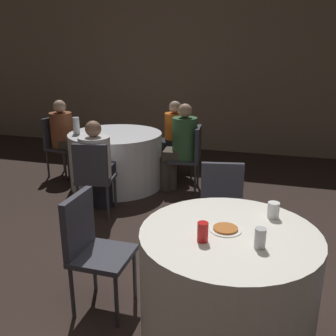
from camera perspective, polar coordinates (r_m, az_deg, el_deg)
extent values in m
cube|color=gray|center=(6.92, 13.39, 13.55)|extent=(16.00, 0.06, 2.80)
cylinder|color=white|center=(2.60, 8.97, -17.00)|extent=(1.14, 1.14, 0.75)
cylinder|color=silver|center=(5.25, -7.89, 1.27)|extent=(1.27, 1.27, 0.75)
cube|color=#383842|center=(3.35, 8.18, -7.52)|extent=(0.47, 0.47, 0.04)
cube|color=#383842|center=(3.42, 8.23, -2.68)|extent=(0.38, 0.12, 0.43)
cylinder|color=#333338|center=(3.32, 11.14, -12.36)|extent=(0.03, 0.03, 0.41)
cylinder|color=#333338|center=(3.30, 5.11, -12.25)|extent=(0.03, 0.03, 0.41)
cylinder|color=#333338|center=(3.61, 10.64, -9.66)|extent=(0.03, 0.03, 0.41)
cylinder|color=#333338|center=(3.60, 5.17, -9.55)|extent=(0.03, 0.03, 0.41)
cube|color=#383842|center=(2.79, -9.87, -13.07)|extent=(0.40, 0.40, 0.04)
cube|color=#383842|center=(2.76, -13.52, -8.17)|extent=(0.05, 0.38, 0.43)
cylinder|color=#333338|center=(2.98, -5.10, -15.78)|extent=(0.03, 0.03, 0.41)
cylinder|color=#333338|center=(2.73, -7.85, -19.49)|extent=(0.03, 0.03, 0.41)
cylinder|color=#333338|center=(3.11, -11.15, -14.58)|extent=(0.03, 0.03, 0.41)
cylinder|color=#333338|center=(2.86, -14.39, -17.92)|extent=(0.03, 0.03, 0.41)
cube|color=#383842|center=(5.65, 1.05, 3.20)|extent=(0.57, 0.57, 0.04)
cube|color=#383842|center=(5.69, 2.61, 5.72)|extent=(0.31, 0.30, 0.43)
cylinder|color=#333338|center=(5.49, 0.45, 0.31)|extent=(0.03, 0.03, 0.41)
cylinder|color=#333338|center=(5.77, -1.29, 1.18)|extent=(0.03, 0.03, 0.41)
cylinder|color=#333338|center=(5.66, 3.40, 0.84)|extent=(0.03, 0.03, 0.41)
cylinder|color=#333338|center=(5.94, 1.58, 1.66)|extent=(0.03, 0.03, 0.41)
cube|color=#383842|center=(4.36, -10.88, -1.60)|extent=(0.46, 0.46, 0.04)
cube|color=#383842|center=(4.12, -11.77, 0.66)|extent=(0.38, 0.12, 0.43)
cylinder|color=#333338|center=(4.63, -12.14, -3.45)|extent=(0.03, 0.03, 0.41)
cylinder|color=#333338|center=(4.54, -8.05, -3.66)|extent=(0.03, 0.03, 0.41)
cylinder|color=#333338|center=(4.34, -13.50, -5.06)|extent=(0.03, 0.03, 0.41)
cylinder|color=#333338|center=(4.24, -9.14, -5.32)|extent=(0.03, 0.03, 0.41)
cube|color=#383842|center=(5.82, -15.68, 2.96)|extent=(0.47, 0.47, 0.04)
cube|color=#383842|center=(5.89, -17.18, 5.35)|extent=(0.12, 0.38, 0.43)
cylinder|color=#333338|center=(5.89, -13.18, 1.05)|extent=(0.03, 0.03, 0.41)
cylinder|color=#333338|center=(5.65, -15.37, 0.16)|extent=(0.03, 0.03, 0.41)
cylinder|color=#333338|center=(6.11, -15.63, 1.46)|extent=(0.03, 0.03, 0.41)
cylinder|color=#333338|center=(5.88, -17.84, 0.62)|extent=(0.03, 0.03, 0.41)
cube|color=#383842|center=(5.02, 2.50, 1.32)|extent=(0.44, 0.44, 0.04)
cube|color=#383842|center=(4.94, 4.61, 3.82)|extent=(0.09, 0.38, 0.43)
cylinder|color=#333338|center=(4.96, 0.25, -1.63)|extent=(0.03, 0.03, 0.41)
cylinder|color=#333338|center=(5.27, 0.90, -0.43)|extent=(0.03, 0.03, 0.41)
cylinder|color=#333338|center=(4.91, 4.15, -1.87)|extent=(0.03, 0.03, 0.41)
cylinder|color=#333338|center=(5.23, 4.57, -0.63)|extent=(0.03, 0.03, 0.41)
cylinder|color=black|center=(4.62, -9.96, -3.11)|extent=(0.24, 0.24, 0.45)
cube|color=black|center=(4.43, -10.53, -0.28)|extent=(0.39, 0.37, 0.12)
cylinder|color=white|center=(4.28, -11.07, 1.62)|extent=(0.35, 0.35, 0.47)
sphere|color=#997056|center=(4.20, -11.33, 5.87)|extent=(0.18, 0.18, 0.18)
cylinder|color=black|center=(5.60, -0.89, 0.88)|extent=(0.24, 0.24, 0.45)
cube|color=black|center=(5.58, 0.09, 3.76)|extent=(0.43, 0.43, 0.12)
cylinder|color=orange|center=(5.59, 1.06, 5.86)|extent=(0.31, 0.31, 0.50)
sphere|color=#DBB293|center=(5.53, 1.08, 9.27)|extent=(0.18, 0.18, 0.18)
cylinder|color=#4C4238|center=(5.12, 0.03, -0.76)|extent=(0.24, 0.24, 0.45)
cube|color=#4C4238|center=(5.02, 1.27, 2.15)|extent=(0.35, 0.34, 0.12)
cylinder|color=#38663D|center=(4.95, 2.55, 4.56)|extent=(0.33, 0.33, 0.54)
sphere|color=tan|center=(4.88, 2.61, 8.72)|extent=(0.18, 0.18, 0.18)
cylinder|color=#4C4238|center=(5.73, -13.89, 0.74)|extent=(0.24, 0.24, 0.45)
cube|color=#4C4238|center=(5.73, -14.93, 3.52)|extent=(0.37, 0.36, 0.12)
cylinder|color=brown|center=(5.76, -15.91, 5.61)|extent=(0.32, 0.32, 0.51)
sphere|color=#DBB293|center=(5.70, -16.21, 9.01)|extent=(0.18, 0.18, 0.18)
cylinder|color=white|center=(2.43, 8.74, -9.26)|extent=(0.21, 0.21, 0.01)
cylinder|color=#BC6628|center=(2.42, 8.75, -9.07)|extent=(0.16, 0.16, 0.01)
cylinder|color=silver|center=(2.24, 13.86, -10.36)|extent=(0.07, 0.07, 0.12)
cylinder|color=red|center=(2.26, 5.31, -9.69)|extent=(0.07, 0.07, 0.12)
cylinder|color=white|center=(2.64, 15.76, -6.19)|extent=(0.08, 0.08, 0.11)
cylinder|color=white|center=(5.19, -13.82, 6.28)|extent=(0.09, 0.09, 0.22)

